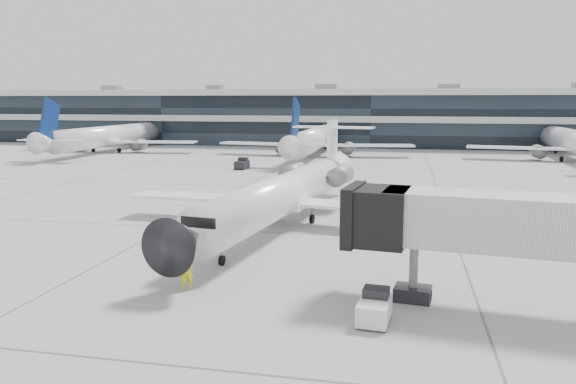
% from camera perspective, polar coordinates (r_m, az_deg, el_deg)
% --- Properties ---
extents(ground, '(220.00, 220.00, 0.00)m').
position_cam_1_polar(ground, '(38.61, 1.71, -4.28)').
color(ground, gray).
rests_on(ground, ground).
extents(terminal, '(170.00, 22.00, 10.00)m').
position_cam_1_polar(terminal, '(119.21, 8.71, 7.24)').
color(terminal, black).
rests_on(terminal, ground).
extents(bg_jet_left, '(32.00, 40.00, 9.60)m').
position_cam_1_polar(bg_jet_left, '(105.81, -17.45, 3.96)').
color(bg_jet_left, white).
rests_on(bg_jet_left, ground).
extents(bg_jet_center, '(32.00, 40.00, 9.60)m').
position_cam_1_polar(bg_jet_center, '(93.54, 2.80, 3.73)').
color(bg_jet_center, white).
rests_on(bg_jet_center, ground).
extents(bg_jet_right, '(32.00, 40.00, 9.60)m').
position_cam_1_polar(bg_jet_right, '(95.85, 27.17, 2.85)').
color(bg_jet_right, white).
rests_on(bg_jet_right, ground).
extents(regional_jet, '(25.17, 31.42, 7.26)m').
position_cam_1_polar(regional_jet, '(40.85, -0.11, 0.02)').
color(regional_jet, white).
rests_on(regional_jet, ground).
extents(jet_bridge, '(16.52, 5.16, 5.30)m').
position_cam_1_polar(jet_bridge, '(25.87, 26.12, -3.27)').
color(jet_bridge, '#B0B2B5').
rests_on(jet_bridge, ground).
extents(ramp_worker, '(0.82, 0.76, 1.88)m').
position_cam_1_polar(ramp_worker, '(27.77, -10.31, -7.87)').
color(ramp_worker, yellow).
rests_on(ramp_worker, ground).
extents(baggage_tug, '(1.42, 2.20, 1.34)m').
position_cam_1_polar(baggage_tug, '(23.90, 8.78, -11.57)').
color(baggage_tug, white).
rests_on(baggage_tug, ground).
extents(traffic_cone, '(0.43, 0.43, 0.53)m').
position_cam_1_polar(traffic_cone, '(53.81, -1.40, -0.13)').
color(traffic_cone, orange).
rests_on(traffic_cone, ground).
extents(far_tug, '(1.57, 2.48, 1.53)m').
position_cam_1_polar(far_tug, '(75.13, -4.69, 2.87)').
color(far_tug, black).
rests_on(far_tug, ground).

